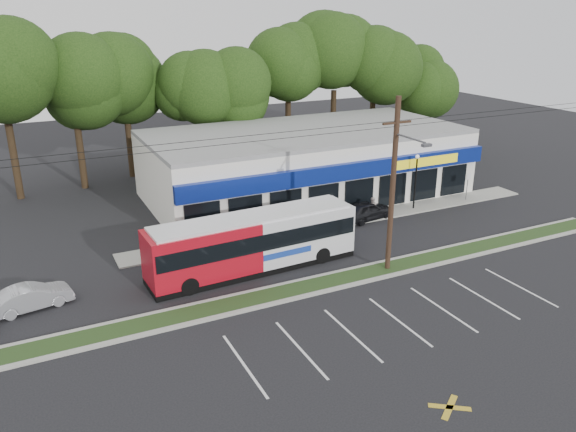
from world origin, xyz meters
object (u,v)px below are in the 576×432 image
(lamp_post, at_px, (416,175))
(pedestrian_a, at_px, (329,231))
(utility_pole, at_px, (391,181))
(sign_post, at_px, (468,182))
(pedestrian_b, at_px, (372,208))
(car_silver, at_px, (32,297))
(car_dark, at_px, (367,211))
(metrobus, at_px, (253,241))

(lamp_post, height_order, pedestrian_a, lamp_post)
(utility_pole, relative_size, sign_post, 22.47)
(sign_post, height_order, pedestrian_a, sign_post)
(pedestrian_b, bearing_deg, pedestrian_a, 52.17)
(sign_post, distance_m, pedestrian_b, 9.04)
(sign_post, relative_size, car_silver, 0.58)
(utility_pole, xyz_separation_m, pedestrian_b, (4.15, 7.57, -4.60))
(car_dark, distance_m, pedestrian_b, 0.44)
(utility_pole, relative_size, pedestrian_a, 30.84)
(utility_pole, distance_m, lamp_post, 11.67)
(car_dark, bearing_deg, metrobus, 102.16)
(lamp_post, distance_m, car_dark, 4.86)
(sign_post, relative_size, metrobus, 0.18)
(metrobus, relative_size, car_silver, 3.24)
(lamp_post, relative_size, pedestrian_b, 2.60)
(sign_post, xyz_separation_m, car_dark, (-9.43, -0.07, -0.86))
(pedestrian_a, height_order, pedestrian_b, pedestrian_b)
(metrobus, height_order, car_dark, metrobus)
(car_silver, bearing_deg, pedestrian_b, -92.33)
(utility_pole, height_order, car_silver, utility_pole)
(lamp_post, height_order, car_silver, lamp_post)
(utility_pole, bearing_deg, metrobus, 152.14)
(sign_post, distance_m, pedestrian_a, 14.25)
(metrobus, relative_size, pedestrian_b, 7.64)
(lamp_post, bearing_deg, pedestrian_a, -162.72)
(car_silver, bearing_deg, pedestrian_a, -98.02)
(metrobus, xyz_separation_m, car_dark, (10.50, 4.00, -1.07))
(car_dark, relative_size, car_silver, 1.06)
(lamp_post, distance_m, pedestrian_b, 4.43)
(lamp_post, bearing_deg, car_silver, -172.37)
(sign_post, xyz_separation_m, metrobus, (-19.93, -4.07, 0.21))
(sign_post, relative_size, pedestrian_a, 1.37)
(lamp_post, height_order, metrobus, lamp_post)
(utility_pole, bearing_deg, sign_post, 30.15)
(sign_post, bearing_deg, utility_pole, -149.85)
(lamp_post, relative_size, car_dark, 1.04)
(metrobus, height_order, pedestrian_a, metrobus)
(utility_pole, xyz_separation_m, lamp_post, (8.17, 7.87, -2.74))
(car_dark, height_order, pedestrian_a, pedestrian_a)
(metrobus, distance_m, pedestrian_b, 11.66)
(pedestrian_b, bearing_deg, utility_pole, 86.80)
(lamp_post, bearing_deg, sign_post, -2.58)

